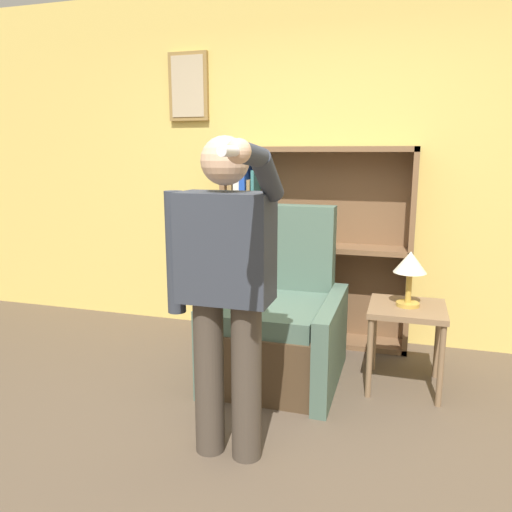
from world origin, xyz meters
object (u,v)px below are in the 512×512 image
bookcase (294,248)px  person_standing (225,281)px  table_lamp (410,266)px  armchair (280,326)px  side_table (407,319)px

bookcase → person_standing: bearing=-88.4°
table_lamp → bookcase: bearing=142.7°
bookcase → table_lamp: size_ratio=4.38×
table_lamp → person_standing: bearing=-129.2°
armchair → person_standing: bearing=-91.3°
person_standing → table_lamp: 1.35m
armchair → side_table: bearing=3.5°
person_standing → side_table: (0.85, 1.04, -0.45)m
person_standing → table_lamp: person_standing is taller
bookcase → person_standing: size_ratio=0.98×
armchair → table_lamp: bearing=3.5°
armchair → table_lamp: size_ratio=3.23×
armchair → table_lamp: armchair is taller
bookcase → armchair: size_ratio=1.36×
side_table → table_lamp: (-0.00, -0.00, 0.35)m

